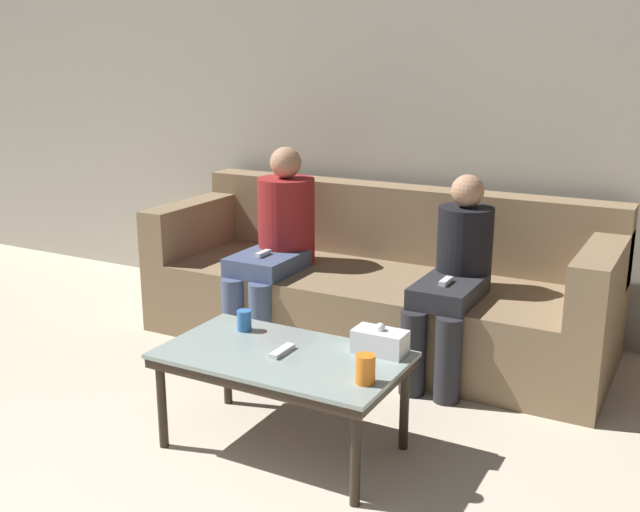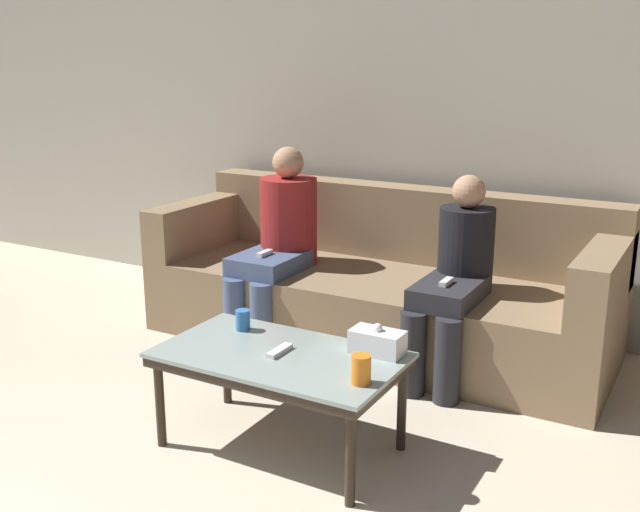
{
  "view_description": "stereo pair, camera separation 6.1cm",
  "coord_description": "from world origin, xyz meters",
  "px_view_note": "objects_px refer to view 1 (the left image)",
  "views": [
    {
      "loc": [
        1.68,
        -0.39,
        1.63
      ],
      "look_at": [
        0.0,
        2.71,
        0.68
      ],
      "focal_mm": 42.0,
      "sensor_mm": 36.0,
      "label": 1
    },
    {
      "loc": [
        1.73,
        -0.36,
        1.63
      ],
      "look_at": [
        0.0,
        2.71,
        0.68
      ],
      "focal_mm": 42.0,
      "sensor_mm": 36.0,
      "label": 2
    }
  ],
  "objects_px": {
    "cup_near_left": "(244,320)",
    "cup_near_right": "(365,369)",
    "seated_person_mid_left": "(455,274)",
    "coffee_table": "(282,363)",
    "seated_person_left_end": "(277,238)",
    "couch": "(377,289)",
    "tissue_box": "(380,341)",
    "game_remote": "(282,351)"
  },
  "relations": [
    {
      "from": "coffee_table",
      "to": "seated_person_mid_left",
      "type": "distance_m",
      "value": 1.16
    },
    {
      "from": "couch",
      "to": "coffee_table",
      "type": "relative_size",
      "value": 2.61
    },
    {
      "from": "seated_person_mid_left",
      "to": "game_remote",
      "type": "bearing_deg",
      "value": -109.17
    },
    {
      "from": "seated_person_mid_left",
      "to": "seated_person_left_end",
      "type": "bearing_deg",
      "value": 177.91
    },
    {
      "from": "couch",
      "to": "coffee_table",
      "type": "distance_m",
      "value": 1.35
    },
    {
      "from": "couch",
      "to": "seated_person_mid_left",
      "type": "xyz_separation_m",
      "value": [
        0.54,
        -0.26,
        0.23
      ]
    },
    {
      "from": "tissue_box",
      "to": "seated_person_left_end",
      "type": "relative_size",
      "value": 0.2
    },
    {
      "from": "cup_near_left",
      "to": "coffee_table",
      "type": "bearing_deg",
      "value": -27.29
    },
    {
      "from": "cup_near_right",
      "to": "seated_person_mid_left",
      "type": "height_order",
      "value": "seated_person_mid_left"
    },
    {
      "from": "seated_person_mid_left",
      "to": "couch",
      "type": "bearing_deg",
      "value": 154.8
    },
    {
      "from": "game_remote",
      "to": "seated_person_mid_left",
      "type": "height_order",
      "value": "seated_person_mid_left"
    },
    {
      "from": "cup_near_left",
      "to": "tissue_box",
      "type": "bearing_deg",
      "value": 4.22
    },
    {
      "from": "coffee_table",
      "to": "seated_person_left_end",
      "type": "bearing_deg",
      "value": 122.29
    },
    {
      "from": "cup_near_left",
      "to": "game_remote",
      "type": "distance_m",
      "value": 0.33
    },
    {
      "from": "cup_near_right",
      "to": "game_remote",
      "type": "xyz_separation_m",
      "value": [
        -0.43,
        0.1,
        -0.05
      ]
    },
    {
      "from": "cup_near_right",
      "to": "game_remote",
      "type": "distance_m",
      "value": 0.44
    },
    {
      "from": "tissue_box",
      "to": "seated_person_mid_left",
      "type": "height_order",
      "value": "seated_person_mid_left"
    },
    {
      "from": "tissue_box",
      "to": "seated_person_mid_left",
      "type": "xyz_separation_m",
      "value": [
        0.02,
        0.89,
        0.06
      ]
    },
    {
      "from": "cup_near_right",
      "to": "seated_person_left_end",
      "type": "height_order",
      "value": "seated_person_left_end"
    },
    {
      "from": "game_remote",
      "to": "coffee_table",
      "type": "bearing_deg",
      "value": 180.0
    },
    {
      "from": "cup_near_left",
      "to": "seated_person_left_end",
      "type": "relative_size",
      "value": 0.08
    },
    {
      "from": "coffee_table",
      "to": "cup_near_right",
      "type": "xyz_separation_m",
      "value": [
        0.43,
        -0.1,
        0.1
      ]
    },
    {
      "from": "couch",
      "to": "coffee_table",
      "type": "bearing_deg",
      "value": -82.91
    },
    {
      "from": "tissue_box",
      "to": "game_remote",
      "type": "xyz_separation_m",
      "value": [
        -0.35,
        -0.2,
        -0.04
      ]
    },
    {
      "from": "cup_near_left",
      "to": "cup_near_right",
      "type": "height_order",
      "value": "cup_near_right"
    },
    {
      "from": "game_remote",
      "to": "seated_person_left_end",
      "type": "height_order",
      "value": "seated_person_left_end"
    },
    {
      "from": "coffee_table",
      "to": "seated_person_left_end",
      "type": "xyz_separation_m",
      "value": [
        -0.71,
        1.12,
        0.21
      ]
    },
    {
      "from": "cup_near_right",
      "to": "seated_person_mid_left",
      "type": "bearing_deg",
      "value": 92.41
    },
    {
      "from": "coffee_table",
      "to": "tissue_box",
      "type": "relative_size",
      "value": 4.59
    },
    {
      "from": "game_remote",
      "to": "seated_person_mid_left",
      "type": "bearing_deg",
      "value": 70.83
    },
    {
      "from": "cup_near_right",
      "to": "tissue_box",
      "type": "xyz_separation_m",
      "value": [
        -0.07,
        0.3,
        -0.01
      ]
    },
    {
      "from": "couch",
      "to": "cup_near_right",
      "type": "height_order",
      "value": "couch"
    },
    {
      "from": "cup_near_right",
      "to": "seated_person_left_end",
      "type": "distance_m",
      "value": 1.67
    },
    {
      "from": "couch",
      "to": "coffee_table",
      "type": "xyz_separation_m",
      "value": [
        0.17,
        -1.34,
        0.08
      ]
    },
    {
      "from": "game_remote",
      "to": "seated_person_left_end",
      "type": "relative_size",
      "value": 0.13
    },
    {
      "from": "couch",
      "to": "cup_near_left",
      "type": "xyz_separation_m",
      "value": [
        -0.12,
        -1.19,
        0.17
      ]
    },
    {
      "from": "cup_near_left",
      "to": "seated_person_mid_left",
      "type": "xyz_separation_m",
      "value": [
        0.66,
        0.93,
        0.07
      ]
    },
    {
      "from": "couch",
      "to": "seated_person_mid_left",
      "type": "height_order",
      "value": "seated_person_mid_left"
    },
    {
      "from": "cup_near_right",
      "to": "tissue_box",
      "type": "relative_size",
      "value": 0.52
    },
    {
      "from": "couch",
      "to": "cup_near_left",
      "type": "height_order",
      "value": "couch"
    },
    {
      "from": "tissue_box",
      "to": "cup_near_right",
      "type": "bearing_deg",
      "value": -76.43
    },
    {
      "from": "couch",
      "to": "cup_near_right",
      "type": "bearing_deg",
      "value": -67.6
    }
  ]
}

